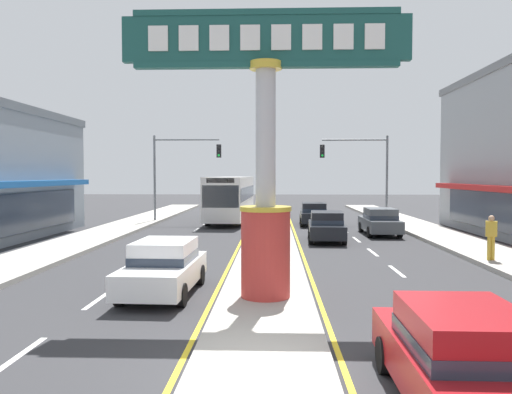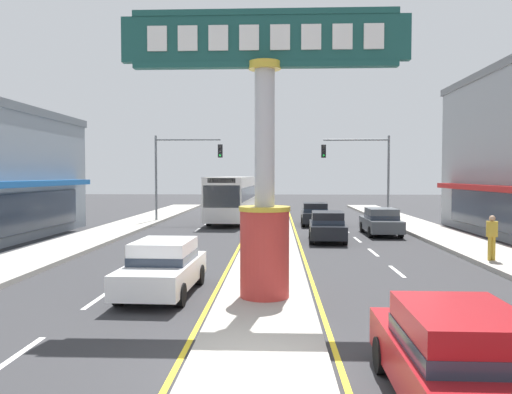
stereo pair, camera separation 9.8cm
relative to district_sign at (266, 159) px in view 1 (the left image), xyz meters
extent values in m
plane|color=#303033|center=(0.00, -4.70, -3.82)|extent=(160.00, 160.00, 0.00)
cube|color=#A39E93|center=(0.00, 13.30, -3.75)|extent=(2.55, 52.00, 0.14)
cube|color=#ADA89E|center=(-9.37, 11.30, -3.73)|extent=(3.00, 60.00, 0.18)
cube|color=#ADA89E|center=(9.37, 11.30, -3.73)|extent=(3.00, 60.00, 0.18)
cube|color=silver|center=(-4.57, -4.30, -3.81)|extent=(0.14, 2.20, 0.01)
cube|color=silver|center=(-4.57, 0.10, -3.81)|extent=(0.14, 2.20, 0.01)
cube|color=silver|center=(-4.57, 4.50, -3.81)|extent=(0.14, 2.20, 0.01)
cube|color=silver|center=(-4.57, 8.90, -3.81)|extent=(0.14, 2.20, 0.01)
cube|color=silver|center=(-4.57, 13.30, -3.81)|extent=(0.14, 2.20, 0.01)
cube|color=silver|center=(-4.57, 17.70, -3.81)|extent=(0.14, 2.20, 0.01)
cube|color=silver|center=(-4.57, 22.10, -3.81)|extent=(0.14, 2.20, 0.01)
cube|color=silver|center=(-4.57, 26.50, -3.81)|extent=(0.14, 2.20, 0.01)
cube|color=silver|center=(4.57, 0.10, -3.81)|extent=(0.14, 2.20, 0.01)
cube|color=silver|center=(4.57, 4.50, -3.81)|extent=(0.14, 2.20, 0.01)
cube|color=silver|center=(4.57, 8.90, -3.81)|extent=(0.14, 2.20, 0.01)
cube|color=silver|center=(4.57, 13.30, -3.81)|extent=(0.14, 2.20, 0.01)
cube|color=silver|center=(4.57, 17.70, -3.81)|extent=(0.14, 2.20, 0.01)
cube|color=silver|center=(4.57, 22.10, -3.81)|extent=(0.14, 2.20, 0.01)
cube|color=silver|center=(4.57, 26.50, -3.81)|extent=(0.14, 2.20, 0.01)
cube|color=yellow|center=(-1.45, 13.30, -3.81)|extent=(0.12, 52.00, 0.01)
cube|color=yellow|center=(1.45, 13.30, -3.81)|extent=(0.12, 52.00, 0.01)
cylinder|color=#B7332D|center=(0.00, 0.00, -2.52)|extent=(1.31, 1.31, 2.31)
cylinder|color=gold|center=(0.00, 0.00, -1.31)|extent=(1.38, 1.38, 0.12)
cylinder|color=#B7B7BC|center=(0.00, 0.00, 0.60)|extent=(0.53, 0.53, 3.94)
cylinder|color=gold|center=(0.00, 0.00, 2.47)|extent=(0.85, 0.85, 0.20)
cube|color=#194C47|center=(0.00, 0.00, 3.16)|extent=(7.57, 0.24, 1.19)
cube|color=#194C47|center=(0.00, 0.00, 3.83)|extent=(6.97, 0.29, 0.16)
cube|color=#194C47|center=(0.00, 0.00, 2.49)|extent=(6.97, 0.29, 0.16)
cube|color=white|center=(-2.82, -0.15, 3.16)|extent=(0.51, 0.06, 0.65)
cube|color=white|center=(-2.01, -0.15, 3.16)|extent=(0.51, 0.06, 0.65)
cube|color=white|center=(-1.21, -0.15, 3.16)|extent=(0.51, 0.06, 0.65)
cube|color=white|center=(-0.40, -0.15, 3.16)|extent=(0.51, 0.06, 0.65)
cube|color=white|center=(0.40, -0.15, 3.16)|extent=(0.51, 0.06, 0.65)
cube|color=white|center=(1.21, -0.15, 3.16)|extent=(0.51, 0.06, 0.65)
cube|color=white|center=(2.01, -0.15, 3.16)|extent=(0.51, 0.06, 0.65)
cube|color=white|center=(2.82, -0.15, 3.16)|extent=(0.51, 0.06, 0.65)
cube|color=#195193|center=(-11.92, 9.35, -0.85)|extent=(0.90, 17.73, 0.30)
cube|color=#283342|center=(-12.33, 9.35, -2.32)|extent=(0.08, 17.10, 2.00)
cylinder|color=slate|center=(-8.27, 22.43, -0.72)|extent=(0.16, 0.16, 6.20)
cylinder|color=slate|center=(-5.96, 22.43, 2.08)|extent=(4.62, 0.12, 0.12)
cube|color=black|center=(-3.65, 22.27, 1.27)|extent=(0.32, 0.24, 0.92)
sphere|color=black|center=(-3.65, 22.13, 1.57)|extent=(0.17, 0.17, 0.17)
sphere|color=black|center=(-3.65, 22.13, 1.27)|extent=(0.17, 0.17, 0.17)
sphere|color=#19D83F|center=(-3.65, 22.13, 0.97)|extent=(0.17, 0.17, 0.17)
cylinder|color=slate|center=(8.27, 23.03, -0.72)|extent=(0.16, 0.16, 6.20)
cylinder|color=slate|center=(5.96, 23.03, 2.08)|extent=(4.62, 0.12, 0.12)
cube|color=black|center=(3.65, 22.87, 1.27)|extent=(0.32, 0.24, 0.92)
sphere|color=black|center=(3.65, 22.73, 1.57)|extent=(0.17, 0.17, 0.17)
sphere|color=black|center=(3.65, 22.73, 1.27)|extent=(0.17, 0.17, 0.17)
sphere|color=#19D83F|center=(3.65, 22.73, 0.97)|extent=(0.17, 0.17, 0.17)
cube|color=white|center=(-2.92, 0.74, -3.22)|extent=(1.91, 4.36, 0.66)
cube|color=white|center=(-2.92, 0.91, -2.59)|extent=(1.62, 2.20, 0.60)
cube|color=#283342|center=(-2.92, 0.91, -2.77)|extent=(1.66, 2.23, 0.24)
cylinder|color=black|center=(-2.16, -0.62, -3.51)|extent=(0.24, 0.63, 0.62)
cylinder|color=black|center=(-3.78, -0.57, -3.51)|extent=(0.24, 0.63, 0.62)
cylinder|color=black|center=(-2.07, 2.04, -3.51)|extent=(0.24, 0.63, 0.62)
cylinder|color=black|center=(-3.69, 2.10, -3.51)|extent=(0.24, 0.63, 0.62)
cube|color=black|center=(2.92, 21.00, -3.22)|extent=(1.90, 4.35, 0.66)
cube|color=black|center=(2.92, 20.83, -2.59)|extent=(1.62, 2.20, 0.60)
cube|color=#283342|center=(2.92, 20.83, -2.77)|extent=(1.65, 2.22, 0.24)
cylinder|color=black|center=(2.16, 22.36, -3.51)|extent=(0.24, 0.63, 0.62)
cylinder|color=black|center=(3.78, 22.31, -3.51)|extent=(0.24, 0.63, 0.62)
cylinder|color=black|center=(2.07, 19.70, -3.51)|extent=(0.24, 0.63, 0.62)
cylinder|color=black|center=(3.69, 19.65, -3.51)|extent=(0.24, 0.63, 0.62)
cube|color=maroon|center=(2.92, -6.18, -3.22)|extent=(1.81, 4.32, 0.66)
cube|color=maroon|center=(2.92, -6.36, -2.59)|extent=(1.57, 2.17, 0.60)
cube|color=#283342|center=(2.92, -6.36, -2.77)|extent=(1.61, 2.19, 0.24)
cylinder|color=black|center=(2.13, -4.84, -3.51)|extent=(0.23, 0.62, 0.62)
cylinder|color=black|center=(3.75, -4.86, -3.51)|extent=(0.23, 0.62, 0.62)
cube|color=silver|center=(-2.92, 23.53, -2.01)|extent=(2.86, 11.28, 2.90)
cube|color=#283342|center=(-2.92, 23.53, -1.71)|extent=(2.88, 11.05, 0.90)
cube|color=#283342|center=(-3.11, 17.98, -1.76)|extent=(2.30, 0.15, 1.40)
cube|color=black|center=(-3.11, 17.98, -0.76)|extent=(1.75, 0.14, 0.30)
cylinder|color=black|center=(-1.89, 20.03, -3.34)|extent=(0.31, 0.97, 0.96)
cylinder|color=black|center=(-4.19, 20.10, -3.34)|extent=(0.31, 0.97, 0.96)
cylinder|color=black|center=(-1.68, 26.41, -3.34)|extent=(0.31, 0.97, 0.96)
cylinder|color=black|center=(-3.98, 26.48, -3.34)|extent=(0.31, 0.97, 0.96)
cube|color=#4C5156|center=(6.22, 15.46, -3.22)|extent=(1.76, 4.30, 0.66)
cube|color=#4C5156|center=(6.22, 15.29, -2.59)|extent=(1.55, 2.15, 0.60)
cube|color=#283342|center=(6.22, 15.29, -2.77)|extent=(1.59, 2.17, 0.24)
cylinder|color=black|center=(5.41, 16.80, -3.51)|extent=(0.22, 0.62, 0.62)
cylinder|color=black|center=(7.03, 16.80, -3.51)|extent=(0.22, 0.62, 0.62)
cylinder|color=black|center=(5.42, 14.13, -3.51)|extent=(0.22, 0.62, 0.62)
cylinder|color=black|center=(7.03, 14.13, -3.51)|extent=(0.22, 0.62, 0.62)
cube|color=black|center=(2.92, 12.65, -3.22)|extent=(1.98, 4.39, 0.66)
cube|color=black|center=(2.91, 12.48, -2.59)|extent=(1.66, 2.23, 0.60)
cube|color=#283342|center=(2.91, 12.48, -2.77)|extent=(1.70, 2.25, 0.24)
cylinder|color=black|center=(2.19, 14.02, -3.51)|extent=(0.25, 0.63, 0.62)
cylinder|color=black|center=(3.80, 13.94, -3.51)|extent=(0.25, 0.63, 0.62)
cylinder|color=black|center=(2.05, 11.36, -3.51)|extent=(0.25, 0.63, 0.62)
cylinder|color=black|center=(3.66, 11.27, -3.51)|extent=(0.25, 0.63, 0.62)
cylinder|color=gold|center=(8.37, 5.92, -3.19)|extent=(0.14, 0.14, 0.90)
cylinder|color=gold|center=(8.51, 5.92, -3.19)|extent=(0.14, 0.14, 0.90)
cube|color=gold|center=(8.44, 5.92, -2.45)|extent=(0.45, 0.34, 0.58)
sphere|color=tan|center=(8.44, 5.92, -2.05)|extent=(0.22, 0.22, 0.22)
camera|label=1|loc=(0.22, -13.53, -0.41)|focal=35.73mm
camera|label=2|loc=(0.32, -13.53, -0.41)|focal=35.73mm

